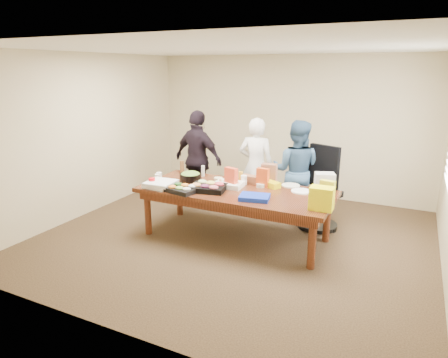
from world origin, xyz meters
The scene contains 36 objects.
floor centered at (0.00, 0.00, -0.01)m, with size 5.50×5.00×0.02m, color #47301E.
ceiling centered at (0.00, 0.00, 2.71)m, with size 5.50×5.00×0.02m, color white.
wall_back centered at (0.00, 2.50, 1.35)m, with size 5.50×0.04×2.70m, color beige.
wall_front centered at (0.00, -2.50, 1.35)m, with size 5.50×0.04×2.70m, color beige.
wall_left centered at (-2.75, 0.00, 1.35)m, with size 0.04×5.00×2.70m, color beige.
conference_table centered at (0.00, 0.00, 0.38)m, with size 2.80×1.20×0.75m, color #4C1C0F.
office_chair centered at (1.02, 0.91, 0.62)m, with size 0.63×0.63×1.23m, color black.
person_center centered at (-0.14, 1.16, 0.83)m, with size 0.60×0.40×1.66m, color white.
person_right centered at (0.58, 1.12, 0.83)m, with size 0.81×0.63×1.66m, color #325173.
person_left centered at (-1.19, 1.01, 0.87)m, with size 1.02×0.43×1.74m, color black.
veggie_tray centered at (-0.64, -0.43, 0.78)m, with size 0.43×0.33×0.07m, color black.
fruit_tray centered at (-0.34, -0.21, 0.79)m, with size 0.50×0.39×0.08m, color black.
sheet_cake centered at (-0.15, 0.08, 0.79)m, with size 0.41×0.31×0.07m, color white.
salad_bowl centered at (-0.83, 0.12, 0.81)m, with size 0.35×0.35×0.11m, color black.
chip_bag_blue centered at (0.41, -0.30, 0.78)m, with size 0.39×0.29×0.06m, color #122FBD.
chip_bag_red centered at (-0.11, 0.08, 0.90)m, with size 0.20×0.08×0.29m, color #D84426.
chip_bag_yellow centered at (1.30, 0.03, 0.89)m, with size 0.19×0.08×0.29m, color yellow.
chip_bag_orange centered at (0.30, 0.30, 0.89)m, with size 0.18×0.08×0.28m, color #D74A17.
mayo_jar centered at (0.01, 0.29, 0.82)m, with size 0.09×0.09×0.14m, color white.
mustard_bottle centered at (-0.07, 0.35, 0.84)m, with size 0.06×0.06×0.18m, color gold.
dressing_bottle centered at (-1.19, 0.46, 0.85)m, with size 0.07×0.07×0.21m, color brown.
ranch_bottle centered at (-0.78, 0.43, 0.84)m, with size 0.06×0.06×0.17m, color silver.
banana_bunch centered at (0.43, 0.34, 0.79)m, with size 0.25×0.15×0.08m, color yellow.
bread_loaf centered at (0.07, 0.40, 0.81)m, with size 0.29×0.13×0.12m, color brown.
kraft_bag centered at (0.32, 0.52, 0.90)m, with size 0.23×0.13×0.30m, color brown.
red_cup centered at (-1.18, -0.41, 0.81)m, with size 0.10×0.10×0.13m, color red.
clear_cup_a centered at (-1.30, -0.05, 0.81)m, with size 0.09×0.09×0.12m, color white.
clear_cup_b centered at (-1.30, -0.10, 0.80)m, with size 0.07×0.07×0.10m, color white.
pizza_box_lower centered at (-1.06, -0.36, 0.77)m, with size 0.40×0.40×0.05m, color white.
pizza_box_upper centered at (-1.04, -0.38, 0.82)m, with size 0.40×0.40×0.05m, color white.
plate_a centered at (0.88, 0.31, 0.76)m, with size 0.29×0.29×0.02m, color white.
plate_b centered at (0.67, 0.52, 0.76)m, with size 0.27×0.27×0.02m, color silver.
dip_bowl_a centered at (0.29, 0.28, 0.78)m, with size 0.14×0.14×0.05m, color silver.
dip_bowl_b centered at (-0.42, 0.29, 0.78)m, with size 0.14×0.14×0.05m, color beige.
grocery_bag_white centered at (1.18, 0.41, 0.89)m, with size 0.26×0.19×0.28m, color silver.
grocery_bag_yellow centered at (1.30, -0.30, 0.89)m, with size 0.29×0.20×0.29m, color #F8F308.
Camera 1 is at (2.23, -4.99, 2.45)m, focal length 31.67 mm.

